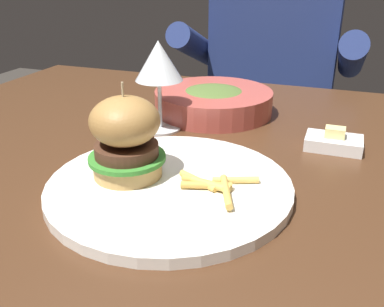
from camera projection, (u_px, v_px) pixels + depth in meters
The scene contains 8 objects.
dining_table at pixel (184, 198), 0.73m from camera, with size 1.13×0.88×0.74m.
main_plate at pixel (170, 186), 0.55m from camera, with size 0.32×0.32×0.01m, color white.
burger_sandwich at pixel (126, 137), 0.55m from camera, with size 0.10×0.10×0.13m.
fries_pile at pixel (214, 184), 0.53m from camera, with size 0.10×0.09×0.01m.
wine_glass at pixel (159, 64), 0.72m from camera, with size 0.08×0.08×0.16m.
butter_dish at pixel (334, 142), 0.68m from camera, with size 0.09×0.06×0.04m.
soup_bowl at pixel (213, 101), 0.84m from camera, with size 0.23×0.23×0.05m.
diner_person at pixel (270, 115), 1.37m from camera, with size 0.51×0.36×1.18m.
Camera 1 is at (0.23, -0.59, 1.01)m, focal length 40.00 mm.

